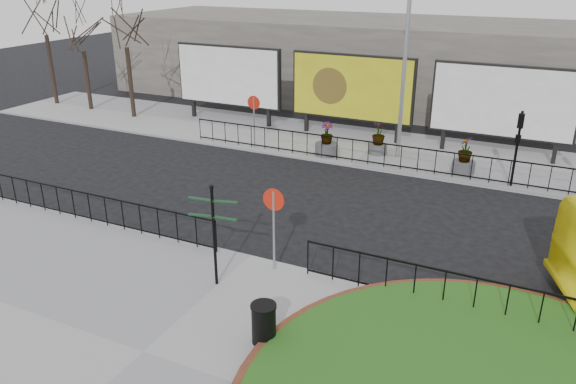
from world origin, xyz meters
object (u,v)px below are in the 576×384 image
Objects in this scene: litter_bin at (264,323)px; planter_b at (378,141)px; fingerpost_sign at (214,226)px; planter_a at (326,144)px; planter_c at (464,159)px; lamp_post at (406,50)px; billboard_mid at (352,88)px.

planter_b is at bearing 96.85° from litter_bin.
fingerpost_sign is 1.91× the size of planter_a.
litter_bin is 0.65× the size of planter_a.
planter_b is 0.96× the size of planter_c.
planter_c is at bearing 80.67° from litter_bin.
litter_bin is (0.79, -14.50, -4.20)m from lamp_post.
lamp_post reaches higher than planter_c.
lamp_post is at bearing 163.40° from planter_c.
planter_c reaches higher than planter_a.
lamp_post is 6.05× the size of planter_a.
fingerpost_sign reaches higher than litter_bin.
planter_c is (3.03, -0.90, -4.11)m from lamp_post.
fingerpost_sign is 1.99× the size of planter_b.
lamp_post reaches higher than fingerpost_sign.
planter_a is at bearing -149.87° from planter_b.
planter_c is at bearing 62.77° from fingerpost_sign.
planter_c is at bearing -12.79° from planter_b.
planter_c is at bearing -16.60° from lamp_post.
planter_b is at bearing -43.76° from billboard_mid.
billboard_mid reaches higher than litter_bin.
planter_c is (6.03, 0.29, 0.06)m from planter_a.
lamp_post is at bearing 21.67° from planter_a.
billboard_mid is 3.41m from planter_b.
planter_b is at bearing 30.13° from planter_a.
lamp_post is 6.29× the size of planter_b.
planter_c is (2.23, 13.60, 0.09)m from litter_bin.
billboard_mid is 17.02m from litter_bin.
billboard_mid is 6.21× the size of litter_bin.
planter_a reaches higher than planter_b.
billboard_mid is 14.87m from fingerpost_sign.
billboard_mid is at bearing 146.75° from lamp_post.
planter_b is 4.08m from planter_c.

